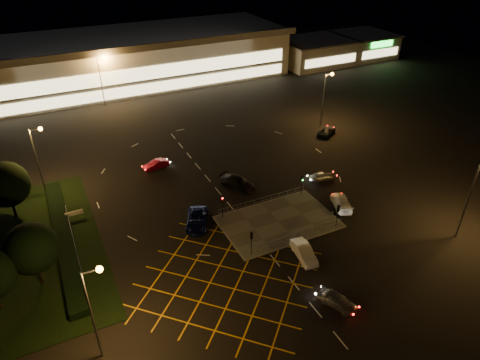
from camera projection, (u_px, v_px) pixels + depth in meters
name	position (u px, v px, depth m)	size (l,w,h in m)	color
ground	(257.00, 218.00, 55.34)	(180.00, 180.00, 0.00)	black
pedestrian_island	(278.00, 222.00, 54.53)	(14.00, 9.00, 0.12)	#4C4944
grass_verge	(19.00, 253.00, 49.40)	(18.00, 30.00, 0.08)	black
hedge	(64.00, 238.00, 51.04)	(2.00, 26.00, 1.00)	black
supermarket	(133.00, 57.00, 99.98)	(72.00, 26.50, 10.50)	beige
retail_unit_a	(315.00, 52.00, 112.24)	(18.80, 14.80, 6.35)	beige
retail_unit_b	(363.00, 45.00, 118.23)	(14.80, 14.80, 6.35)	beige
streetlight_sw	(94.00, 302.00, 34.63)	(1.78, 0.56, 10.03)	slate
streetlight_se	(474.00, 190.00, 48.87)	(1.78, 0.56, 10.03)	slate
streetlight_nw	(38.00, 152.00, 56.84)	(1.78, 0.56, 10.03)	slate
streetlight_ne	(326.00, 92.00, 76.39)	(1.78, 0.56, 10.03)	slate
streetlight_far_left	(102.00, 75.00, 85.05)	(1.78, 0.56, 10.03)	slate
streetlight_far_right	(272.00, 49.00, 101.60)	(1.78, 0.56, 10.03)	slate
signal_sw	(251.00, 239.00, 48.02)	(0.28, 0.30, 3.15)	black
signal_se	(338.00, 211.00, 52.52)	(0.28, 0.30, 3.15)	black
signal_nw	(222.00, 203.00, 54.13)	(0.28, 0.30, 3.15)	black
signal_ne	(302.00, 181.00, 58.63)	(0.28, 0.30, 3.15)	black
tree_c	(6.00, 184.00, 52.96)	(5.76, 5.76, 7.84)	black
tree_e	(31.00, 249.00, 43.16)	(5.40, 5.40, 7.35)	black
car_near_silver	(337.00, 300.00, 42.50)	(1.65, 4.09, 1.39)	silver
car_queue_white	(304.00, 252.00, 48.51)	(1.61, 4.61, 1.52)	silver
car_left_blue	(197.00, 220.00, 53.70)	(2.60, 5.64, 1.57)	#0C154A
car_far_dkgrey	(238.00, 182.00, 61.26)	(2.21, 5.43, 1.58)	black
car_right_silver	(322.00, 176.00, 63.12)	(1.45, 3.59, 1.22)	#989A9E
car_circ_red	(156.00, 164.00, 66.02)	(1.38, 3.95, 1.30)	maroon
car_east_grey	(327.00, 131.00, 76.41)	(2.16, 4.68, 1.30)	black
car_approach_white	(341.00, 202.00, 57.10)	(2.04, 5.03, 1.46)	silver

